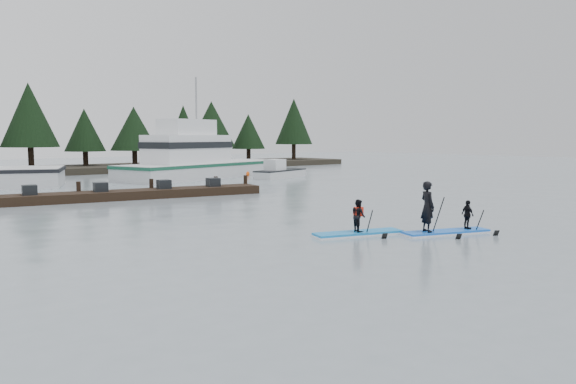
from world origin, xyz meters
TOP-DOWN VIEW (x-y plane):
  - ground at (0.00, 0.00)m, footprint 160.00×160.00m
  - far_shore at (0.00, 42.00)m, footprint 70.00×8.00m
  - treeline at (0.00, 42.00)m, footprint 60.00×4.00m
  - fishing_boat_medium at (9.21, 28.87)m, footprint 16.68×9.00m
  - skiff at (14.40, 24.52)m, footprint 5.88×3.43m
  - floating_dock at (-1.68, 17.16)m, footprint 14.33×4.31m
  - buoy_c at (13.24, 27.87)m, footprint 0.61×0.61m
  - paddleboard_solo at (-0.75, 1.21)m, footprint 3.32×1.72m
  - paddleboard_duo at (1.62, -0.49)m, footprint 3.31×1.87m

SIDE VIEW (x-z plane):
  - ground at x=0.00m, z-range 0.00..0.00m
  - treeline at x=0.00m, z-range -4.00..4.00m
  - buoy_c at x=13.24m, z-range -0.30..0.30m
  - floating_dock at x=-1.68m, z-range 0.00..0.47m
  - far_shore at x=0.00m, z-range 0.00..0.60m
  - skiff at x=14.40m, z-range 0.00..0.66m
  - paddleboard_solo at x=-0.75m, z-range -0.51..1.25m
  - paddleboard_duo at x=1.62m, z-range -0.56..1.87m
  - fishing_boat_medium at x=9.21m, z-range -3.99..5.35m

